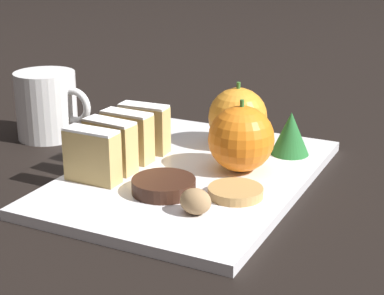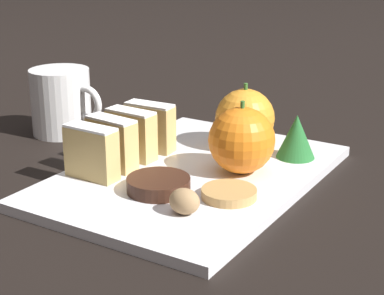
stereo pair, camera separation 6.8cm
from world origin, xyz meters
name	(u,v)px [view 1 (the left image)]	position (x,y,z in m)	size (l,w,h in m)	color
ground_plane	(192,181)	(0.00, 0.00, 0.00)	(6.00, 6.00, 0.00)	black
serving_platter	(192,176)	(0.00, 0.00, 0.01)	(0.26, 0.37, 0.01)	white
stollen_slice_front	(92,156)	(-0.09, -0.08, 0.04)	(0.06, 0.03, 0.06)	tan
stollen_slice_second	(110,146)	(-0.09, -0.04, 0.04)	(0.07, 0.03, 0.06)	tan
stollen_slice_third	(127,136)	(-0.09, 0.00, 0.04)	(0.06, 0.03, 0.06)	tan
stollen_slice_fourth	(144,128)	(-0.09, 0.04, 0.04)	(0.06, 0.03, 0.06)	tan
orange_near	(241,139)	(0.05, 0.03, 0.05)	(0.08, 0.08, 0.09)	orange
orange_far	(238,117)	(0.01, 0.11, 0.05)	(0.08, 0.08, 0.09)	orange
walnut	(196,201)	(0.05, -0.10, 0.03)	(0.03, 0.03, 0.03)	#9E7A51
chocolate_cookie	(164,186)	(0.00, -0.07, 0.02)	(0.07, 0.07, 0.02)	#381E14
gingerbread_cookie	(236,192)	(0.07, -0.05, 0.02)	(0.06, 0.06, 0.01)	tan
evergreen_sprig	(291,133)	(0.08, 0.11, 0.04)	(0.05, 0.05, 0.06)	#23662D
coffee_mug	(47,105)	(-0.26, 0.06, 0.05)	(0.12, 0.09, 0.09)	white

